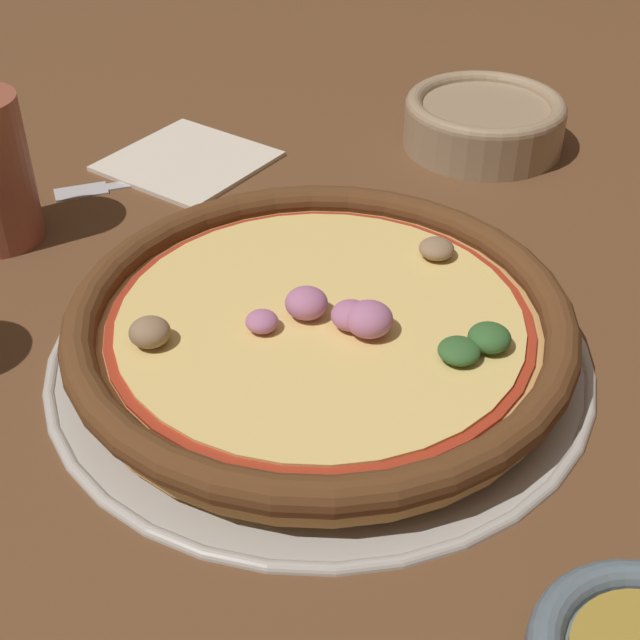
# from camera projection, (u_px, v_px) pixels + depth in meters

# --- Properties ---
(ground_plane) EXTENTS (3.00, 3.00, 0.00)m
(ground_plane) POSITION_uv_depth(u_px,v_px,m) (320.00, 353.00, 0.60)
(ground_plane) COLOR brown
(pizza_tray) EXTENTS (0.36, 0.36, 0.01)m
(pizza_tray) POSITION_uv_depth(u_px,v_px,m) (320.00, 349.00, 0.59)
(pizza_tray) COLOR #B7B2A8
(pizza_tray) RESTS_ON ground_plane
(pizza) EXTENTS (0.33, 0.33, 0.04)m
(pizza) POSITION_uv_depth(u_px,v_px,m) (321.00, 323.00, 0.58)
(pizza) COLOR tan
(pizza) RESTS_ON pizza_tray
(bowl_far) EXTENTS (0.15, 0.15, 0.05)m
(bowl_far) POSITION_uv_depth(u_px,v_px,m) (484.00, 121.00, 0.83)
(bowl_far) COLOR #9E8466
(bowl_far) RESTS_ON ground_plane
(napkin) EXTENTS (0.17, 0.17, 0.01)m
(napkin) POSITION_uv_depth(u_px,v_px,m) (188.00, 159.00, 0.82)
(napkin) COLOR beige
(napkin) RESTS_ON ground_plane
(fork) EXTENTS (0.16, 0.10, 0.00)m
(fork) POSITION_uv_depth(u_px,v_px,m) (142.00, 181.00, 0.79)
(fork) COLOR #B7B7BC
(fork) RESTS_ON ground_plane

